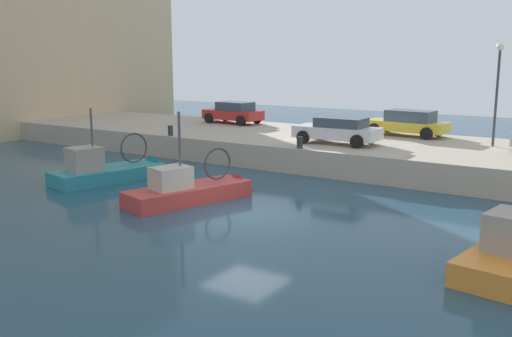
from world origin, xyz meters
name	(u,v)px	position (x,y,z in m)	size (l,w,h in m)	color
water_surface	(246,215)	(0.00, 0.00, 0.00)	(80.00, 80.00, 0.00)	navy
quay_wall	(374,153)	(11.50, 0.00, 0.60)	(9.00, 56.00, 1.20)	#ADA08C
fishing_boat_teal	(115,177)	(1.55, 8.14, 0.15)	(5.92, 3.10, 4.09)	teal
fishing_boat_red	(196,197)	(0.68, 2.79, 0.13)	(5.92, 3.08, 4.15)	#BC3833
parked_car_white	(338,130)	(9.63, 1.14, 1.88)	(1.99, 4.19, 1.30)	silver
parked_car_yellow	(408,123)	(14.36, -0.72, 1.91)	(2.13, 4.44, 1.38)	gold
parked_car_red	(234,112)	(14.06, 10.61, 1.91)	(2.05, 3.94, 1.38)	red
mooring_bollard_mid	(300,142)	(7.35, 2.00, 1.48)	(0.28, 0.28, 0.55)	#2D2D33
mooring_bollard_north	(170,131)	(7.35, 10.00, 1.48)	(0.28, 0.28, 0.55)	#2D2D33
quay_streetlamp	(498,77)	(13.00, -5.38, 4.45)	(0.36, 0.36, 4.83)	#38383D
waterfront_building_west_mid	(101,10)	(17.14, 25.96, 9.10)	(10.30, 6.54, 18.15)	#D1B284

